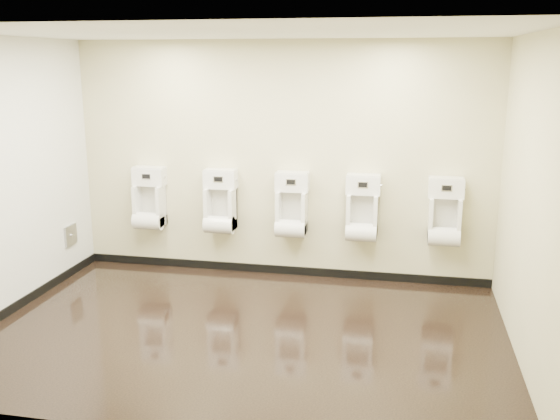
# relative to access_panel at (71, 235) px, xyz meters

# --- Properties ---
(ground) EXTENTS (5.00, 3.50, 0.00)m
(ground) POSITION_rel_access_panel_xyz_m (2.48, -1.20, -0.50)
(ground) COLOR black
(ground) RESTS_ON ground
(ceiling) EXTENTS (5.00, 3.50, 0.00)m
(ceiling) POSITION_rel_access_panel_xyz_m (2.48, -1.20, 2.30)
(ceiling) COLOR silver
(back_wall) EXTENTS (5.00, 0.02, 2.80)m
(back_wall) POSITION_rel_access_panel_xyz_m (2.48, 0.55, 0.90)
(back_wall) COLOR beige
(back_wall) RESTS_ON ground
(front_wall) EXTENTS (5.00, 0.02, 2.80)m
(front_wall) POSITION_rel_access_panel_xyz_m (2.48, -2.95, 0.90)
(front_wall) COLOR beige
(front_wall) RESTS_ON ground
(right_wall) EXTENTS (0.02, 3.50, 2.80)m
(right_wall) POSITION_rel_access_panel_xyz_m (4.98, -1.20, 0.90)
(right_wall) COLOR beige
(right_wall) RESTS_ON ground
(tile_overlay_left) EXTENTS (0.01, 3.50, 2.80)m
(tile_overlay_left) POSITION_rel_access_panel_xyz_m (-0.01, -1.20, 0.90)
(tile_overlay_left) COLOR white
(tile_overlay_left) RESTS_ON ground
(skirting_back) EXTENTS (5.00, 0.02, 0.10)m
(skirting_back) POSITION_rel_access_panel_xyz_m (2.48, 0.54, -0.45)
(skirting_back) COLOR black
(skirting_back) RESTS_ON ground
(skirting_left) EXTENTS (0.02, 3.50, 0.10)m
(skirting_left) POSITION_rel_access_panel_xyz_m (-0.01, -1.20, -0.45)
(skirting_left) COLOR black
(skirting_left) RESTS_ON ground
(access_panel) EXTENTS (0.04, 0.25, 0.25)m
(access_panel) POSITION_rel_access_panel_xyz_m (0.00, 0.00, 0.00)
(access_panel) COLOR #9E9EA3
(access_panel) RESTS_ON left_wall
(urinal_0) EXTENTS (0.40, 0.30, 0.75)m
(urinal_0) POSITION_rel_access_panel_xyz_m (0.86, 0.42, 0.35)
(urinal_0) COLOR silver
(urinal_0) RESTS_ON back_wall
(urinal_1) EXTENTS (0.40, 0.30, 0.75)m
(urinal_1) POSITION_rel_access_panel_xyz_m (1.77, 0.42, 0.35)
(urinal_1) COLOR silver
(urinal_1) RESTS_ON back_wall
(urinal_2) EXTENTS (0.40, 0.30, 0.75)m
(urinal_2) POSITION_rel_access_panel_xyz_m (2.65, 0.42, 0.35)
(urinal_2) COLOR silver
(urinal_2) RESTS_ON back_wall
(urinal_3) EXTENTS (0.40, 0.30, 0.75)m
(urinal_3) POSITION_rel_access_panel_xyz_m (3.47, 0.42, 0.35)
(urinal_3) COLOR silver
(urinal_3) RESTS_ON back_wall
(urinal_4) EXTENTS (0.40, 0.30, 0.75)m
(urinal_4) POSITION_rel_access_panel_xyz_m (4.40, 0.42, 0.35)
(urinal_4) COLOR silver
(urinal_4) RESTS_ON back_wall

